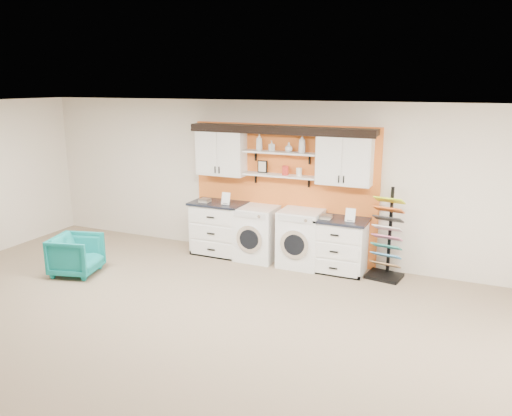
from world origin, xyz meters
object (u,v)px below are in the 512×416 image
at_px(washer, 257,233).
at_px(armchair, 76,255).
at_px(dryer, 301,238).
at_px(sample_rack, 386,249).
at_px(base_cabinet_left, 219,228).
at_px(base_cabinet_right, 339,245).

height_order(washer, armchair, washer).
xyz_separation_m(dryer, sample_rack, (1.44, 0.04, -0.00)).
distance_m(washer, dryer, 0.82).
height_order(base_cabinet_left, armchair, base_cabinet_left).
relative_size(sample_rack, armchair, 2.05).
xyz_separation_m(washer, dryer, (0.82, 0.00, 0.01)).
height_order(base_cabinet_left, dryer, dryer).
relative_size(washer, dryer, 0.98).
height_order(base_cabinet_right, dryer, dryer).
relative_size(base_cabinet_right, dryer, 0.95).
relative_size(washer, sample_rack, 0.65).
distance_m(base_cabinet_right, sample_rack, 0.77).
xyz_separation_m(sample_rack, armchair, (-4.72, -1.89, -0.16)).
bearing_deg(armchair, base_cabinet_right, -78.72).
relative_size(washer, armchair, 1.34).
bearing_deg(base_cabinet_left, base_cabinet_right, 0.00).
height_order(washer, dryer, dryer).
relative_size(base_cabinet_right, armchair, 1.29).
height_order(base_cabinet_left, base_cabinet_right, base_cabinet_left).
bearing_deg(armchair, sample_rack, -82.12).
distance_m(base_cabinet_right, dryer, 0.67).
height_order(dryer, sample_rack, sample_rack).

